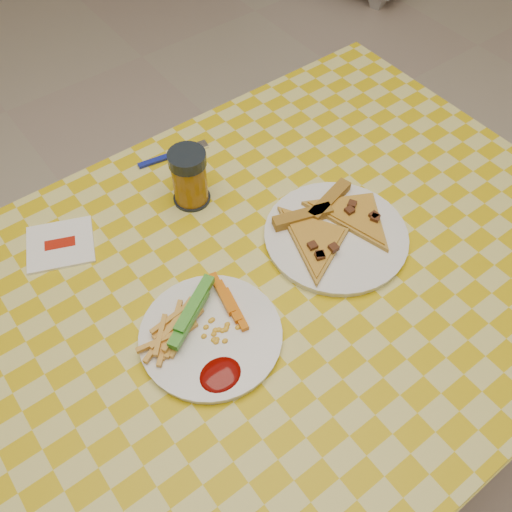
# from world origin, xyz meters

# --- Properties ---
(ground) EXTENTS (8.00, 8.00, 0.00)m
(ground) POSITION_xyz_m (0.00, 0.00, 0.00)
(ground) COLOR beige
(ground) RESTS_ON ground
(table) EXTENTS (1.28, 0.88, 0.76)m
(table) POSITION_xyz_m (0.00, 0.00, 0.68)
(table) COLOR white
(table) RESTS_ON ground
(plate_left) EXTENTS (0.24, 0.24, 0.01)m
(plate_left) POSITION_xyz_m (-0.12, -0.03, 0.76)
(plate_left) COLOR white
(plate_left) RESTS_ON table
(plate_right) EXTENTS (0.33, 0.33, 0.01)m
(plate_right) POSITION_xyz_m (0.18, 0.00, 0.76)
(plate_right) COLOR white
(plate_right) RESTS_ON table
(fries_veggies) EXTENTS (0.20, 0.19, 0.04)m
(fries_veggies) POSITION_xyz_m (-0.13, -0.02, 0.78)
(fries_veggies) COLOR gold
(fries_veggies) RESTS_ON plate_left
(pizza_slices) EXTENTS (0.29, 0.25, 0.02)m
(pizza_slices) POSITION_xyz_m (0.18, 0.02, 0.78)
(pizza_slices) COLOR #B39337
(pizza_slices) RESTS_ON plate_right
(drink_glass) EXTENTS (0.07, 0.07, 0.12)m
(drink_glass) POSITION_xyz_m (0.02, 0.24, 0.81)
(drink_glass) COLOR black
(drink_glass) RESTS_ON table
(napkin) EXTENTS (0.15, 0.14, 0.01)m
(napkin) POSITION_xyz_m (-0.23, 0.29, 0.76)
(napkin) COLOR white
(napkin) RESTS_ON table
(fork) EXTENTS (0.15, 0.04, 0.01)m
(fork) POSITION_xyz_m (0.06, 0.36, 0.76)
(fork) COLOR navy
(fork) RESTS_ON table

